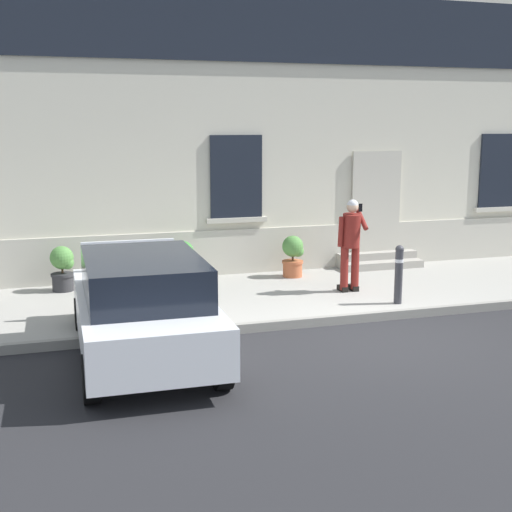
% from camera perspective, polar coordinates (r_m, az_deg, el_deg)
% --- Properties ---
extents(ground_plane, '(80.00, 80.00, 0.00)m').
position_cam_1_polar(ground_plane, '(10.90, 10.05, -6.78)').
color(ground_plane, '#232326').
extents(sidewalk, '(24.00, 3.60, 0.15)m').
position_cam_1_polar(sidewalk, '(13.33, 4.59, -3.05)').
color(sidewalk, '#99968E').
rests_on(sidewalk, ground).
extents(curb_edge, '(24.00, 0.12, 0.15)m').
position_cam_1_polar(curb_edge, '(11.68, 7.97, -5.12)').
color(curb_edge, gray).
rests_on(curb_edge, ground).
extents(building_facade, '(24.00, 1.52, 7.50)m').
position_cam_1_polar(building_facade, '(15.29, 1.30, 12.56)').
color(building_facade, beige).
rests_on(building_facade, ground).
extents(entrance_stoop, '(1.86, 0.64, 0.32)m').
position_cam_1_polar(entrance_stoop, '(15.55, 10.08, -0.40)').
color(entrance_stoop, '#9E998E').
rests_on(entrance_stoop, sidewalk).
extents(hatchback_car_white, '(1.84, 4.09, 1.50)m').
position_cam_1_polar(hatchback_car_white, '(9.74, -9.33, -4.03)').
color(hatchback_car_white, white).
rests_on(hatchback_car_white, ground).
extents(bollard_near_person, '(0.15, 0.15, 1.04)m').
position_cam_1_polar(bollard_near_person, '(12.35, 11.70, -1.32)').
color(bollard_near_person, '#333338').
rests_on(bollard_near_person, sidewalk).
extents(person_on_phone, '(0.51, 0.46, 1.75)m').
position_cam_1_polar(person_on_phone, '(13.00, 7.84, 1.37)').
color(person_on_phone, maroon).
rests_on(person_on_phone, sidewalk).
extents(planter_charcoal, '(0.44, 0.44, 0.86)m').
position_cam_1_polar(planter_charcoal, '(13.55, -15.67, -0.90)').
color(planter_charcoal, '#2D2D30').
rests_on(planter_charcoal, sidewalk).
extents(planter_cream, '(0.44, 0.44, 0.86)m').
position_cam_1_polar(planter_cream, '(13.70, -6.01, -0.43)').
color(planter_cream, beige).
rests_on(planter_cream, sidewalk).
extents(planter_terracotta, '(0.44, 0.44, 0.86)m').
position_cam_1_polar(planter_terracotta, '(14.28, 3.08, 0.08)').
color(planter_terracotta, '#B25B38').
rests_on(planter_terracotta, sidewalk).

